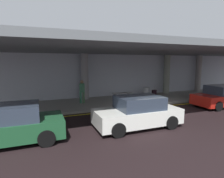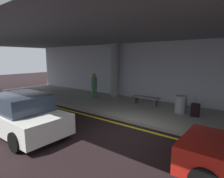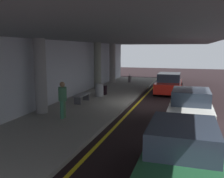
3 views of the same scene
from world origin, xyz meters
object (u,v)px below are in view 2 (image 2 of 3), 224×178
(trash_bin_steel, at_px, (181,105))
(car_white, at_px, (21,115))
(support_column_far_left, at_px, (115,70))
(traveler_with_luggage, at_px, (94,84))
(bench_metal, at_px, (146,99))
(suitcase_upright_secondary, at_px, (195,110))

(trash_bin_steel, bearing_deg, car_white, -125.09)
(support_column_far_left, xyz_separation_m, traveler_with_luggage, (-0.57, -1.48, -0.86))
(traveler_with_luggage, relative_size, bench_metal, 1.05)
(support_column_far_left, bearing_deg, traveler_with_luggage, -111.15)
(traveler_with_luggage, distance_m, bench_metal, 3.56)
(suitcase_upright_secondary, xyz_separation_m, bench_metal, (-2.81, 0.49, 0.04))
(suitcase_upright_secondary, relative_size, bench_metal, 0.56)
(car_white, relative_size, suitcase_upright_secondary, 4.56)
(car_white, height_order, suitcase_upright_secondary, car_white)
(support_column_far_left, relative_size, traveler_with_luggage, 2.17)
(support_column_far_left, distance_m, car_white, 7.22)
(suitcase_upright_secondary, bearing_deg, bench_metal, -177.17)
(car_white, relative_size, bench_metal, 2.56)
(suitcase_upright_secondary, height_order, bench_metal, suitcase_upright_secondary)
(support_column_far_left, relative_size, trash_bin_steel, 4.29)
(car_white, relative_size, traveler_with_luggage, 2.44)
(support_column_far_left, xyz_separation_m, suitcase_upright_secondary, (5.70, -1.37, -1.51))
(support_column_far_left, bearing_deg, bench_metal, -17.10)
(car_white, relative_size, trash_bin_steel, 4.82)
(car_white, bearing_deg, trash_bin_steel, -125.53)
(traveler_with_luggage, relative_size, trash_bin_steel, 1.98)
(traveler_with_luggage, xyz_separation_m, suitcase_upright_secondary, (6.27, 0.10, -0.65))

